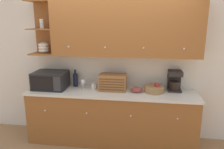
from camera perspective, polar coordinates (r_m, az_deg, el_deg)
ground_plane at (r=4.25m, az=0.41°, el=-14.74°), size 24.00×24.00×0.00m
wall_back at (r=3.82m, az=0.50°, el=2.78°), size 5.17×0.06×2.60m
counter_unit at (r=3.78m, az=-0.20°, el=-10.86°), size 2.79×0.63×0.91m
backsplash_panel at (r=3.81m, az=0.43°, el=1.16°), size 2.77×0.01×0.57m
upper_cabinets at (r=3.52m, az=2.84°, el=11.89°), size 2.77×0.39×0.87m
microwave at (r=3.85m, az=-15.77°, el=-1.42°), size 0.55×0.43×0.29m
wine_bottle at (r=3.88m, az=-9.53°, el=-1.10°), size 0.08×0.08×0.30m
wine_glass at (r=3.72m, az=-7.62°, el=-2.03°), size 0.07×0.07×0.17m
mug at (r=3.70m, az=-4.81°, el=-3.06°), size 0.09×0.08×0.10m
bread_box at (r=3.61m, az=0.23°, el=-2.09°), size 0.44×0.26×0.27m
bowl_stack_on_counter at (r=3.59m, az=6.46°, el=-3.95°), size 0.20×0.20×0.07m
fruit_basket at (r=3.60m, az=10.93°, el=-3.67°), size 0.32×0.32×0.17m
coffee_maker at (r=3.73m, az=16.05°, el=-1.54°), size 0.22×0.23×0.34m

